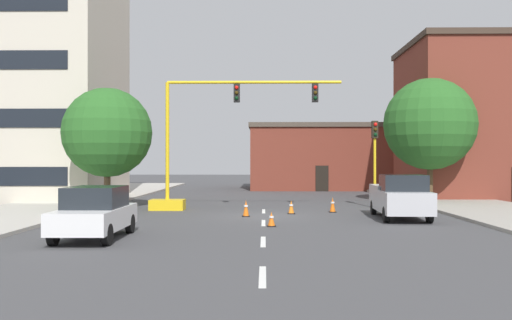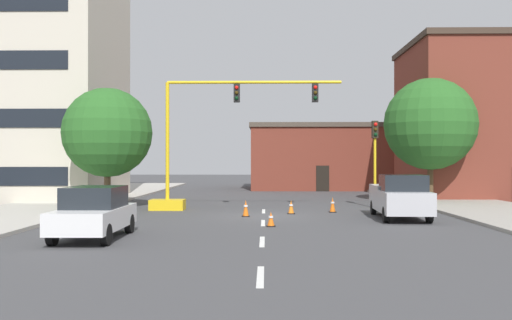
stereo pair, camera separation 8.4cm
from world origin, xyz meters
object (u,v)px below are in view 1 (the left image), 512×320
(tree_right_mid, at_px, (430,124))
(traffic_cone_roadside_d, at_px, (271,219))
(traffic_signal_gantry, at_px, (193,166))
(pickup_truck_silver, at_px, (400,197))
(traffic_light_pole_right, at_px, (375,144))
(traffic_cone_roadside_c, at_px, (333,205))
(traffic_cone_roadside_a, at_px, (291,207))
(sedan_white_near_left, at_px, (95,212))
(tree_left_near, at_px, (107,133))
(traffic_cone_roadside_b, at_px, (246,208))

(tree_right_mid, distance_m, traffic_cone_roadside_d, 17.03)
(traffic_signal_gantry, relative_size, pickup_truck_silver, 1.84)
(traffic_light_pole_right, distance_m, traffic_cone_roadside_d, 11.18)
(traffic_light_pole_right, relative_size, tree_right_mid, 0.62)
(pickup_truck_silver, relative_size, traffic_cone_roadside_c, 7.07)
(traffic_cone_roadside_c, distance_m, traffic_cone_roadside_d, 7.00)
(traffic_signal_gantry, relative_size, traffic_light_pole_right, 2.10)
(traffic_light_pole_right, relative_size, traffic_cone_roadside_a, 7.14)
(traffic_light_pole_right, relative_size, sedan_white_near_left, 1.06)
(pickup_truck_silver, distance_m, traffic_cone_roadside_c, 4.07)
(traffic_cone_roadside_c, bearing_deg, traffic_cone_roadside_a, -158.32)
(pickup_truck_silver, xyz_separation_m, sedan_white_near_left, (-11.74, -6.83, -0.09))
(traffic_cone_roadside_d, bearing_deg, traffic_light_pole_right, 57.08)
(traffic_cone_roadside_d, bearing_deg, traffic_cone_roadside_c, 63.16)
(traffic_signal_gantry, distance_m, tree_left_near, 5.18)
(tree_left_near, bearing_deg, traffic_light_pole_right, 2.43)
(traffic_light_pole_right, relative_size, traffic_cone_roadside_d, 8.10)
(tree_left_near, bearing_deg, pickup_truck_silver, -19.34)
(traffic_cone_roadside_a, bearing_deg, tree_left_near, 163.33)
(tree_left_near, distance_m, traffic_cone_roadside_d, 12.76)
(tree_left_near, height_order, tree_right_mid, tree_right_mid)
(tree_left_near, bearing_deg, tree_right_mid, 13.84)
(traffic_cone_roadside_a, distance_m, traffic_cone_roadside_c, 2.29)
(tree_left_near, xyz_separation_m, tree_right_mid, (18.85, 4.64, 0.74))
(pickup_truck_silver, distance_m, traffic_cone_roadside_b, 7.02)
(tree_left_near, bearing_deg, traffic_cone_roadside_a, -16.67)
(tree_left_near, xyz_separation_m, sedan_white_near_left, (2.92, -11.97, -3.25))
(traffic_signal_gantry, bearing_deg, traffic_cone_roadside_c, -10.15)
(traffic_light_pole_right, xyz_separation_m, sedan_white_near_left, (-11.74, -12.60, -2.64))
(pickup_truck_silver, distance_m, traffic_cone_roadside_a, 5.30)
(traffic_signal_gantry, relative_size, traffic_cone_roadside_d, 17.03)
(tree_right_mid, bearing_deg, traffic_cone_roadside_a, -139.72)
(traffic_cone_roadside_c, bearing_deg, tree_right_mid, 44.62)
(tree_right_mid, distance_m, traffic_cone_roadside_c, 10.62)
(traffic_cone_roadside_c, bearing_deg, traffic_cone_roadside_b, -152.34)
(traffic_light_pole_right, distance_m, tree_right_mid, 5.96)
(sedan_white_near_left, distance_m, traffic_cone_roadside_a, 11.40)
(tree_left_near, distance_m, tree_right_mid, 19.42)
(tree_left_near, height_order, traffic_cone_roadside_b, tree_left_near)
(traffic_cone_roadside_d, bearing_deg, traffic_cone_roadside_a, 79.14)
(traffic_signal_gantry, relative_size, traffic_cone_roadside_b, 12.92)
(traffic_light_pole_right, xyz_separation_m, tree_right_mid, (4.19, 4.02, 1.35))
(tree_right_mid, bearing_deg, pickup_truck_silver, -113.17)
(traffic_cone_roadside_b, height_order, traffic_cone_roadside_c, traffic_cone_roadside_b)
(traffic_signal_gantry, bearing_deg, pickup_truck_silver, -23.64)
(traffic_cone_roadside_b, relative_size, traffic_cone_roadside_d, 1.32)
(tree_right_mid, xyz_separation_m, sedan_white_near_left, (-15.93, -16.62, -3.99))
(pickup_truck_silver, height_order, traffic_cone_roadside_b, pickup_truck_silver)
(traffic_light_pole_right, xyz_separation_m, traffic_cone_roadside_d, (-5.81, -8.98, -3.24))
(sedan_white_near_left, distance_m, traffic_cone_roadside_b, 9.00)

